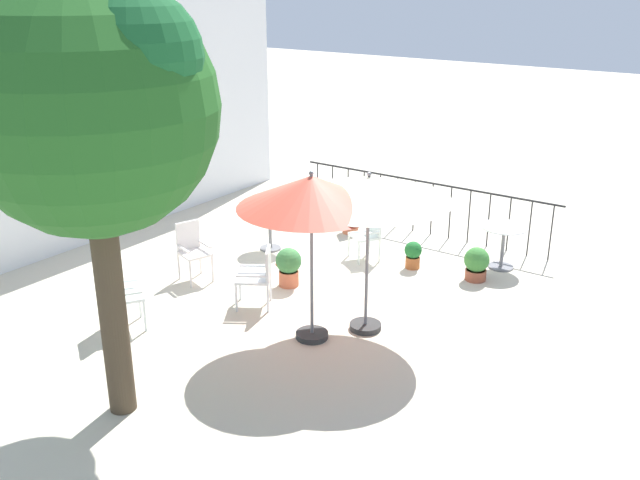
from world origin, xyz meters
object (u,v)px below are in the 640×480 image
object	(u,v)px
patio_chair_1	(368,232)
patio_chair_3	(119,291)
shade_tree	(91,107)
patio_umbrella_0	(311,193)
patio_umbrella_1	(369,190)
potted_plant_2	(351,212)
potted_plant_1	(289,265)
patio_chair_2	(259,274)
patio_chair_0	(192,247)
potted_plant_0	(476,263)
cafe_table_1	(270,223)
potted_plant_3	(413,254)
cafe_table_0	(503,239)

from	to	relation	value
patio_chair_1	patio_chair_3	distance (m)	4.40
shade_tree	patio_umbrella_0	size ratio (longest dim) A/B	2.00
shade_tree	patio_chair_3	distance (m)	3.46
patio_umbrella_1	potted_plant_2	distance (m)	4.22
patio_chair_3	potted_plant_1	bearing A→B (deg)	-22.61
patio_chair_2	patio_chair_3	world-z (taller)	patio_chair_3
patio_chair_0	patio_chair_3	xyz separation A→B (m)	(-1.79, -0.40, 0.02)
patio_umbrella_1	patio_chair_0	bearing A→B (deg)	92.09
patio_chair_2	potted_plant_2	xyz separation A→B (m)	(3.45, 0.62, -0.09)
potted_plant_0	patio_chair_3	bearing A→B (deg)	142.51
cafe_table_1	patio_chair_1	xyz separation A→B (m)	(0.62, -1.66, -0.00)
patio_chair_0	patio_chair_1	world-z (taller)	patio_chair_0
patio_chair_0	potted_plant_3	size ratio (longest dim) A/B	2.03
patio_umbrella_1	potted_plant_2	world-z (taller)	patio_umbrella_1
potted_plant_1	potted_plant_2	size ratio (longest dim) A/B	0.82
patio_umbrella_0	patio_umbrella_1	xyz separation A→B (m)	(0.63, -0.46, -0.03)
patio_umbrella_0	cafe_table_1	size ratio (longest dim) A/B	3.31
patio_umbrella_1	patio_chair_1	xyz separation A→B (m)	(2.25, 1.34, -1.53)
patio_umbrella_0	patio_umbrella_1	distance (m)	0.78
patio_chair_1	patio_chair_2	bearing A→B (deg)	172.53
cafe_table_1	potted_plant_2	distance (m)	1.70
patio_chair_0	patio_chair_2	distance (m)	1.53
cafe_table_1	patio_chair_3	xyz separation A→B (m)	(-3.53, -0.21, 0.07)
shade_tree	potted_plant_0	world-z (taller)	shade_tree
patio_chair_2	potted_plant_2	size ratio (longest dim) A/B	1.19
patio_chair_1	potted_plant_3	xyz separation A→B (m)	(0.07, -0.83, -0.24)
patio_umbrella_0	patio_chair_0	xyz separation A→B (m)	(0.52, 2.73, -1.50)
shade_tree	potted_plant_2	world-z (taller)	shade_tree
patio_chair_1	patio_chair_0	bearing A→B (deg)	141.95
patio_umbrella_0	potted_plant_3	world-z (taller)	patio_umbrella_0
shade_tree	patio_chair_1	bearing A→B (deg)	0.69
patio_chair_2	potted_plant_3	bearing A→B (deg)	-24.18
shade_tree	potted_plant_3	xyz separation A→B (m)	(5.49, -0.77, -3.15)
patio_chair_1	patio_chair_3	size ratio (longest dim) A/B	0.86
patio_umbrella_1	patio_chair_2	xyz separation A→B (m)	(-0.28, 1.67, -1.50)
cafe_table_1	potted_plant_0	world-z (taller)	cafe_table_1
patio_umbrella_1	potted_plant_0	size ratio (longest dim) A/B	4.10
patio_chair_0	potted_plant_1	distance (m)	1.58
potted_plant_2	patio_umbrella_1	bearing A→B (deg)	-144.15
patio_umbrella_1	patio_chair_1	bearing A→B (deg)	30.75
patio_chair_0	patio_chair_1	size ratio (longest dim) A/B	1.13
cafe_table_0	patio_chair_0	distance (m)	5.11
patio_umbrella_0	patio_chair_0	distance (m)	3.16
cafe_table_1	shade_tree	bearing A→B (deg)	-160.17
patio_chair_0	potted_plant_1	size ratio (longest dim) A/B	1.51
cafe_table_0	patio_chair_2	world-z (taller)	patio_chair_2
patio_chair_2	potted_plant_0	xyz separation A→B (m)	(2.74, -2.23, -0.23)
potted_plant_2	potted_plant_3	xyz separation A→B (m)	(-0.85, -1.79, -0.17)
shade_tree	potted_plant_0	xyz separation A→B (m)	(5.63, -1.83, -3.12)
potted_plant_1	potted_plant_3	bearing A→B (deg)	-35.63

